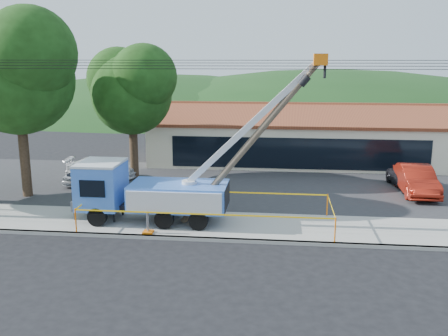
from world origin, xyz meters
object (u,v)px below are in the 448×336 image
Objects in this scene: car_white at (103,179)px; utility_truck at (149,190)px; bus_shelter at (99,183)px; car_silver at (89,184)px; car_red at (415,195)px; leaning_pole at (255,137)px; car_dark at (411,190)px.

utility_truck is at bearing -152.80° from car_white.
utility_truck is at bearing -4.16° from bus_shelter.
utility_truck is 9.66m from car_silver.
bus_shelter is (-2.68, 0.38, 0.16)m from utility_truck.
car_silver is 0.88× the size of car_white.
car_white is (-19.96, 1.79, 0.00)m from car_red.
bus_shelter is 0.61× the size of car_silver.
car_white is at bearing 78.25° from car_silver.
car_white is (-2.86, 8.24, -1.87)m from bus_shelter.
car_red is 20.04m from car_white.
utility_truck is 16.05m from car_red.
leaning_pole is (5.14, -0.00, 2.74)m from utility_truck.
bus_shelter is at bearing 177.22° from leaning_pole.
car_red is at bearing -100.68° from car_white.
car_white is 20.03m from car_dark.
car_white is (-5.54, 8.62, -1.71)m from utility_truck.
car_red is 1.15m from car_dark.
utility_truck is 4.66× the size of bus_shelter.
bus_shelter is 0.54× the size of car_white.
bus_shelter is at bearing -158.40° from car_red.
utility_truck is 2.71m from bus_shelter.
utility_truck reaches higher than car_white.
leaning_pole is 1.93× the size of car_silver.
leaning_pole is 1.58× the size of car_red.
car_silver reaches higher than car_dark.
car_red is at bearing -99.61° from car_dark.
leaning_pole is 1.83× the size of car_dark.
leaning_pole is at bearing -134.45° from car_white.
car_red is at bearing 36.37° from leaning_pole.
car_red reaches higher than car_white.
car_silver is 20.45m from car_red.
leaning_pole is at bearing 1.04° from bus_shelter.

